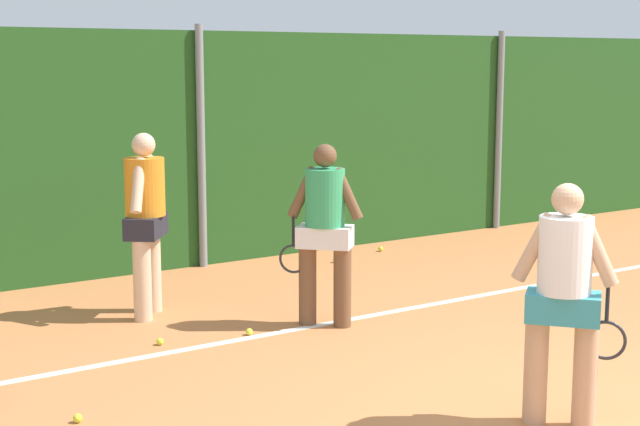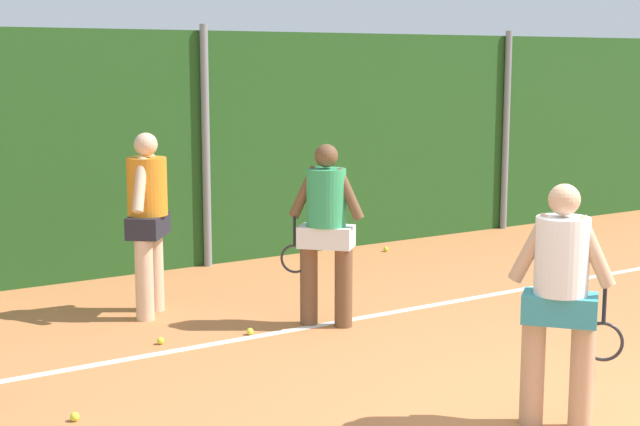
% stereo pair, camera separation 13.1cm
% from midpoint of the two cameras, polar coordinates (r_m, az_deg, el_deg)
% --- Properties ---
extents(ground_plane, '(26.60, 26.60, 0.00)m').
position_cam_midpoint_polar(ground_plane, '(8.19, 7.72, -8.95)').
color(ground_plane, '#C67542').
extents(hedge_fence_backdrop, '(17.29, 0.25, 2.90)m').
position_cam_midpoint_polar(hedge_fence_backdrop, '(11.81, -6.97, 3.85)').
color(hedge_fence_backdrop, '#23511E').
rests_on(hedge_fence_backdrop, ground_plane).
extents(fence_post_center, '(0.10, 0.10, 2.98)m').
position_cam_midpoint_polar(fence_post_center, '(11.65, -6.60, 3.97)').
color(fence_post_center, gray).
rests_on(fence_post_center, ground_plane).
extents(fence_post_right, '(0.10, 0.10, 2.98)m').
position_cam_midpoint_polar(fence_post_right, '(14.53, 11.45, 4.88)').
color(fence_post_right, gray).
rests_on(fence_post_right, ground_plane).
extents(court_baseline_paint, '(12.64, 0.10, 0.01)m').
position_cam_midpoint_polar(court_baseline_paint, '(9.34, 1.73, -6.56)').
color(court_baseline_paint, white).
rests_on(court_baseline_paint, ground_plane).
extents(player_foreground_near, '(0.60, 0.60, 1.72)m').
position_cam_midpoint_polar(player_foreground_near, '(6.72, 14.92, -4.70)').
color(player_foreground_near, tan).
rests_on(player_foreground_near, ground_plane).
extents(player_midcourt, '(0.64, 0.58, 1.77)m').
position_cam_midpoint_polar(player_midcourt, '(8.99, 0.77, -0.74)').
color(player_midcourt, brown).
rests_on(player_midcourt, ground_plane).
extents(player_backcourt_far, '(0.58, 0.63, 1.84)m').
position_cam_midpoint_polar(player_backcourt_far, '(9.50, -9.99, -0.04)').
color(player_backcourt_far, beige).
rests_on(player_backcourt_far, ground_plane).
extents(tennis_ball_0, '(0.07, 0.07, 0.07)m').
position_cam_midpoint_polar(tennis_ball_0, '(12.79, 16.63, -2.49)').
color(tennis_ball_0, '#CCDB33').
rests_on(tennis_ball_0, ground_plane).
extents(tennis_ball_1, '(0.07, 0.07, 0.07)m').
position_cam_midpoint_polar(tennis_ball_1, '(8.71, -9.20, -7.64)').
color(tennis_ball_1, '#CCDB33').
rests_on(tennis_ball_1, ground_plane).
extents(tennis_ball_3, '(0.07, 0.07, 0.07)m').
position_cam_midpoint_polar(tennis_ball_3, '(7.07, -14.10, -11.87)').
color(tennis_ball_3, '#CCDB33').
rests_on(tennis_ball_3, ground_plane).
extents(tennis_ball_4, '(0.07, 0.07, 0.07)m').
position_cam_midpoint_polar(tennis_ball_4, '(12.70, 4.31, -2.20)').
color(tennis_ball_4, '#CCDB33').
rests_on(tennis_ball_4, ground_plane).
extents(tennis_ball_5, '(0.07, 0.07, 0.07)m').
position_cam_midpoint_polar(tennis_ball_5, '(8.91, -3.84, -7.16)').
color(tennis_ball_5, '#CCDB33').
rests_on(tennis_ball_5, ground_plane).
extents(tennis_ball_6, '(0.07, 0.07, 0.07)m').
position_cam_midpoint_polar(tennis_ball_6, '(11.98, 1.54, -2.87)').
color(tennis_ball_6, '#CCDB33').
rests_on(tennis_ball_6, ground_plane).
extents(tennis_ball_7, '(0.07, 0.07, 0.07)m').
position_cam_midpoint_polar(tennis_ball_7, '(13.12, 14.02, -2.09)').
color(tennis_ball_7, '#CCDB33').
rests_on(tennis_ball_7, ground_plane).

